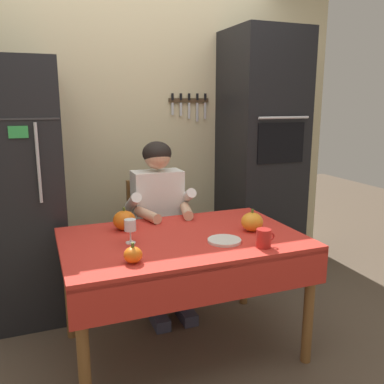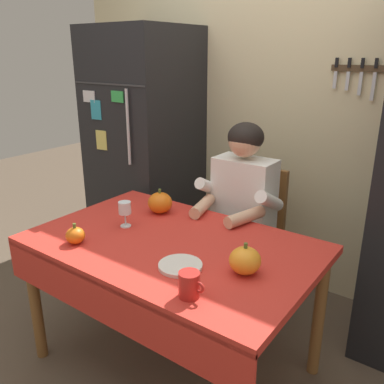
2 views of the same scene
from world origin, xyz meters
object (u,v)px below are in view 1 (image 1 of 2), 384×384
Objects in this scene: serving_tray at (224,241)px; pumpkin_small at (124,220)px; dining_table at (184,251)px; coffee_mug at (264,238)px; chair_behind_person at (154,234)px; pumpkin_large at (252,222)px; seated_person at (160,212)px; pumpkin_medium at (133,255)px; wine_glass at (130,226)px; refrigerator at (12,193)px; wall_oven at (261,157)px.

pumpkin_small is at bearing 138.02° from serving_tray.
coffee_mug is at bearing -41.18° from dining_table.
chair_behind_person is 0.68m from pumpkin_small.
pumpkin_large is 0.79m from pumpkin_small.
pumpkin_medium is at bearing -114.91° from seated_person.
dining_table is 10.05× the size of wine_glass.
wine_glass and pumpkin_large have the same top height.
seated_person reaches higher than pumpkin_medium.
seated_person is (0.04, 0.60, 0.08)m from dining_table.
coffee_mug reaches higher than dining_table.
pumpkin_large is (0.40, -0.82, 0.29)m from chair_behind_person.
refrigerator is 1.30m from pumpkin_medium.
seated_person reaches higher than coffee_mug.
seated_person is 6.47× the size of serving_tray.
wall_oven reaches higher than chair_behind_person.
wall_oven reaches higher than seated_person.
pumpkin_large is 0.97× the size of pumpkin_small.
pumpkin_medium is (-1.42, -1.19, -0.27)m from wall_oven.
serving_tray is (0.48, -0.43, -0.05)m from pumpkin_small.
refrigerator is 1.32m from dining_table.
seated_person is at bearing -15.76° from refrigerator.
refrigerator reaches higher than wine_glass.
wine_glass is at bearing -53.59° from refrigerator.
pumpkin_large is (0.44, -0.03, 0.14)m from dining_table.
wine_glass is 0.72× the size of serving_tray.
pumpkin_large reaches higher than dining_table.
dining_table is 0.49m from coffee_mug.
seated_person is at bearing -162.48° from wall_oven.
refrigerator is 1.66m from pumpkin_large.
wine_glass is (-0.31, 0.02, 0.18)m from dining_table.
refrigerator is 17.40× the size of pumpkin_medium.
pumpkin_medium is (-0.41, -0.87, 0.04)m from seated_person.
pumpkin_small reaches higher than pumpkin_large.
wall_oven reaches higher than pumpkin_medium.
wine_glass reaches higher than dining_table.
refrigerator is at bearing 116.91° from pumpkin_medium.
pumpkin_small is (-0.29, 0.28, 0.14)m from dining_table.
seated_person is at bearing 44.52° from pumpkin_small.
seated_person is 0.75m from pumpkin_large.
pumpkin_medium reaches higher than dining_table.
refrigerator reaches higher than coffee_mug.
pumpkin_medium is 0.54× the size of serving_tray.
refrigerator reaches higher than seated_person.
pumpkin_medium is at bearing -139.92° from wall_oven.
wall_oven reaches higher than pumpkin_large.
chair_behind_person is at bearing 87.14° from dining_table.
coffee_mug is (0.35, -0.31, 0.14)m from dining_table.
refrigerator is at bearing 164.24° from seated_person.
seated_person reaches higher than wine_glass.
coffee_mug is 0.87m from pumpkin_small.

